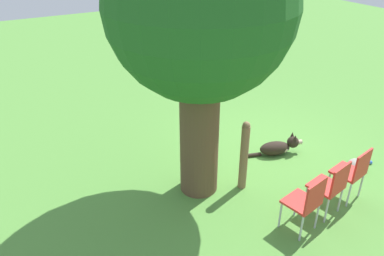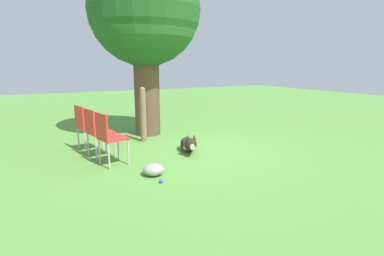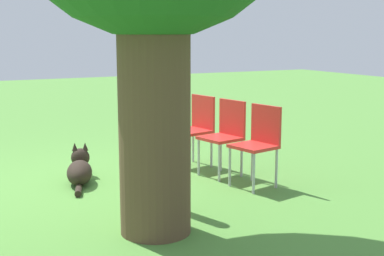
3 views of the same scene
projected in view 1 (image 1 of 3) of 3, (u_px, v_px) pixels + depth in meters
ground_plane at (258, 157)px, 7.16m from camera, size 30.00×30.00×0.00m
oak_tree at (201, 12)px, 4.95m from camera, size 2.61×2.61×4.28m
dog at (279, 147)px, 7.18m from camera, size 0.48×1.06×0.41m
fence_post at (244, 155)px, 6.04m from camera, size 0.13×0.13×1.24m
red_chair_0 at (353, 171)px, 5.82m from camera, size 0.50×0.52×0.92m
red_chair_1 at (331, 185)px, 5.50m from camera, size 0.50×0.52×0.92m
red_chair_2 at (307, 201)px, 5.17m from camera, size 0.50×0.52×0.92m
tennis_ball at (371, 162)px, 6.93m from camera, size 0.07×0.07×0.07m
garden_rock at (357, 165)px, 6.75m from camera, size 0.33×0.35×0.18m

